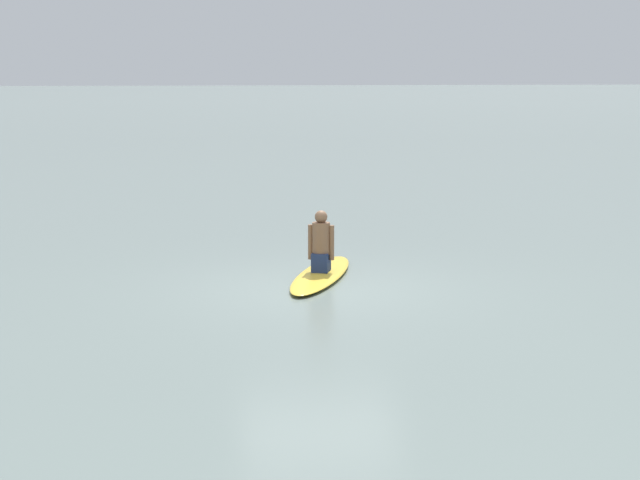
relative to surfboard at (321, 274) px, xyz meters
The scene contains 3 objects.
ground_plane 0.96m from the surfboard, ahead, with size 400.00×400.00×0.00m, color slate.
surfboard is the anchor object (origin of this frame).
person_paddler 0.52m from the surfboard, ahead, with size 0.41×0.45×1.02m.
Camera 1 is at (15.48, -2.25, 3.43)m, focal length 57.09 mm.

